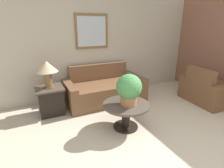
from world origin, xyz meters
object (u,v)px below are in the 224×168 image
Objects in this scene: couch_main at (105,90)px; table_lamp at (47,69)px; potted_plant_on_table at (129,89)px; side_table at (51,100)px; coffee_table at (126,110)px; armchair at (208,90)px.

table_lamp is at bearing -174.71° from couch_main.
potted_plant_on_table is at bearing -46.15° from table_lamp.
coffee_table is at bearing -45.45° from side_table.
couch_main is 1.33m from coffee_table.
armchair is 2.12× the size of table_lamp.
couch_main is 2.60m from armchair.
table_lamp reaches higher than couch_main.
potted_plant_on_table is at bearing 98.87° from armchair.
couch_main is 3.23× the size of side_table.
side_table reaches higher than coffee_table.
couch_main is 1.51m from table_lamp.
coffee_table is 1.42× the size of side_table.
coffee_table is (-0.14, -1.32, 0.06)m from couch_main.
coffee_table is 1.51× the size of table_lamp.
coffee_table is at bearing -45.45° from table_lamp.
potted_plant_on_table is (0.02, -0.05, 0.44)m from coffee_table.
armchair is at bearing -16.20° from side_table.
side_table is (-1.32, -0.12, 0.01)m from couch_main.
armchair is (2.32, -1.18, 0.00)m from couch_main.
potted_plant_on_table is (-2.44, -0.19, 0.50)m from armchair.
potted_plant_on_table is (1.20, -1.25, -0.21)m from table_lamp.
couch_main is at bearing 84.88° from potted_plant_on_table.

